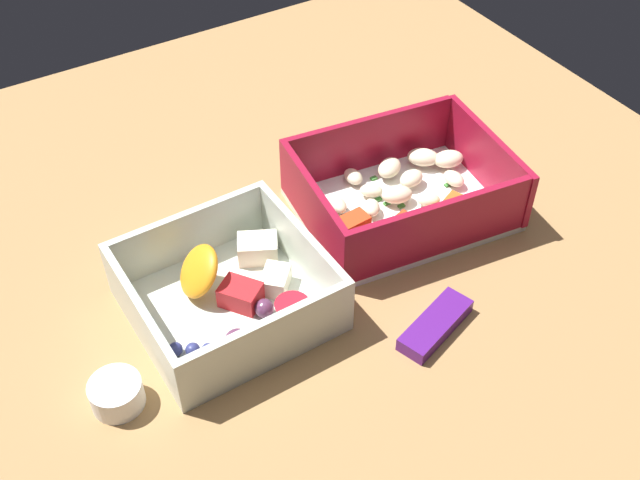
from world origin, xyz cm
name	(u,v)px	position (x,y,z in cm)	size (l,w,h in cm)	color
table_surface	(312,269)	(0.00, 0.00, 1.00)	(80.00, 80.00, 2.00)	#9E7547
pasta_container	(402,194)	(-10.06, -1.27, 3.92)	(19.22, 15.60, 6.07)	white
fruit_bowl	(231,293)	(8.05, 1.28, 3.79)	(14.58, 13.98, 5.24)	silver
candy_bar	(435,325)	(-4.21, 11.32, 2.60)	(7.00, 2.40, 1.20)	#51197A
paper_cup_liner	(117,394)	(18.93, 4.92, 3.07)	(3.77, 3.77, 2.15)	white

